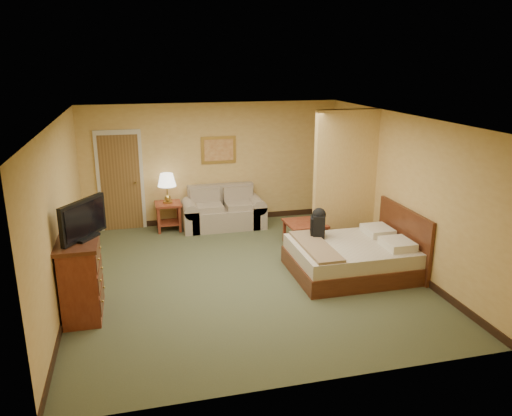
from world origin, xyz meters
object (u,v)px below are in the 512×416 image
object	(u,v)px
loveseat	(223,214)
bed	(355,256)
dresser	(81,277)
coffee_table	(305,229)

from	to	relation	value
loveseat	bed	distance (m)	3.38
dresser	bed	bearing A→B (deg)	5.01
bed	dresser	bearing A→B (deg)	-174.99
loveseat	dresser	distance (m)	4.21
coffee_table	bed	bearing A→B (deg)	-75.51
dresser	loveseat	bearing A→B (deg)	51.72
dresser	bed	distance (m)	4.32
loveseat	dresser	xyz separation A→B (m)	(-2.60, -3.29, 0.28)
loveseat	bed	xyz separation A→B (m)	(1.70, -2.92, 0.01)
dresser	bed	world-z (taller)	dresser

